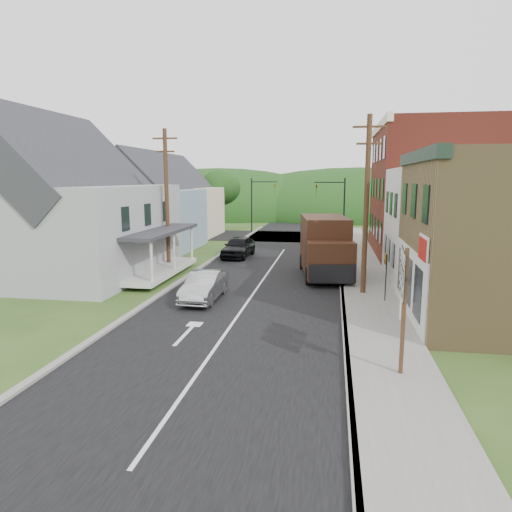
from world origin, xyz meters
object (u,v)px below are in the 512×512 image
at_px(dark_sedan, 238,247).
at_px(route_sign_cluster, 403,293).
at_px(silver_sedan, 204,286).
at_px(warning_sign, 386,269).
at_px(delivery_van, 325,247).

bearing_deg(dark_sedan, route_sign_cluster, -62.27).
bearing_deg(silver_sedan, warning_sign, 5.75).
height_order(dark_sedan, delivery_van, delivery_van).
bearing_deg(route_sign_cluster, warning_sign, 92.05).
xyz_separation_m(silver_sedan, delivery_van, (5.74, 6.56, 1.14)).
height_order(delivery_van, warning_sign, delivery_van).
distance_m(dark_sedan, warning_sign, 15.17).
height_order(dark_sedan, route_sign_cluster, route_sign_cluster).
bearing_deg(silver_sedan, dark_sedan, 94.46).
distance_m(delivery_van, warning_sign, 6.46).
bearing_deg(silver_sedan, route_sign_cluster, -42.53).
bearing_deg(warning_sign, dark_sedan, 148.73).
xyz_separation_m(silver_sedan, dark_sedan, (-0.89, 12.54, 0.10)).
bearing_deg(warning_sign, silver_sedan, -155.13).
bearing_deg(dark_sedan, warning_sign, -47.33).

